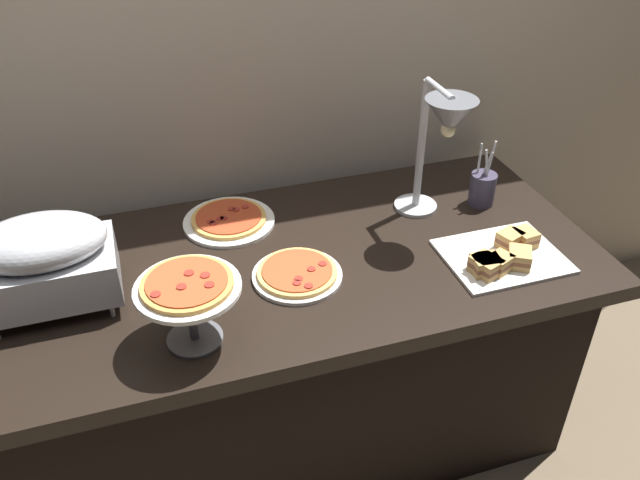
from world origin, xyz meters
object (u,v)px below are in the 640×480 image
at_px(pizza_plate_raised_stand, 188,292).
at_px(sandwich_platter, 503,256).
at_px(pizza_plate_center, 229,220).
at_px(sauce_cup_near, 11,258).
at_px(heat_lamp, 444,127).
at_px(utensil_holder, 482,188).
at_px(pizza_plate_front, 297,274).
at_px(chafing_dish, 44,260).

distance_m(pizza_plate_raised_stand, sandwich_platter, 0.92).
distance_m(pizza_plate_center, sauce_cup_near, 0.65).
bearing_deg(heat_lamp, utensil_holder, 20.79).
bearing_deg(sauce_cup_near, sandwich_platter, -17.64).
bearing_deg(heat_lamp, sauce_cup_near, 170.80).
distance_m(sauce_cup_near, utensil_holder, 1.47).
distance_m(sandwich_platter, utensil_holder, 0.33).
distance_m(heat_lamp, utensil_holder, 0.37).
distance_m(heat_lamp, pizza_plate_raised_stand, 0.86).
height_order(pizza_plate_center, utensil_holder, utensil_holder).
distance_m(pizza_plate_front, sandwich_platter, 0.60).
distance_m(chafing_dish, pizza_plate_center, 0.59).
bearing_deg(heat_lamp, pizza_plate_raised_stand, -160.50).
distance_m(pizza_plate_center, sandwich_platter, 0.85).
bearing_deg(pizza_plate_center, chafing_dish, -154.02).
distance_m(heat_lamp, pizza_plate_front, 0.59).
height_order(pizza_plate_center, sauce_cup_near, sauce_cup_near).
bearing_deg(pizza_plate_center, pizza_plate_front, -69.15).
distance_m(pizza_plate_front, pizza_plate_center, 0.36).
height_order(heat_lamp, pizza_plate_front, heat_lamp).
relative_size(pizza_plate_center, pizza_plate_raised_stand, 1.13).
relative_size(pizza_plate_front, sauce_cup_near, 3.97).
bearing_deg(sauce_cup_near, utensil_holder, -4.68).
distance_m(chafing_dish, pizza_plate_raised_stand, 0.41).
relative_size(chafing_dish, pizza_plate_raised_stand, 1.36).
height_order(pizza_plate_front, pizza_plate_raised_stand, pizza_plate_raised_stand).
height_order(pizza_plate_raised_stand, sandwich_platter, pizza_plate_raised_stand).
height_order(heat_lamp, pizza_plate_center, heat_lamp).
relative_size(pizza_plate_center, sandwich_platter, 0.85).
bearing_deg(sandwich_platter, pizza_plate_front, 169.07).
xyz_separation_m(pizza_plate_front, utensil_holder, (0.70, 0.20, 0.05)).
bearing_deg(pizza_plate_front, sauce_cup_near, 157.54).
bearing_deg(pizza_plate_raised_stand, pizza_plate_center, 69.55).
bearing_deg(chafing_dish, pizza_plate_center, 25.98).
xyz_separation_m(heat_lamp, sandwich_platter, (0.11, -0.23, -0.32)).
xyz_separation_m(pizza_plate_front, pizza_plate_raised_stand, (-0.32, -0.16, 0.14)).
xyz_separation_m(pizza_plate_front, sauce_cup_near, (-0.77, 0.32, 0.01)).
height_order(pizza_plate_front, pizza_plate_center, same).
distance_m(heat_lamp, pizza_plate_center, 0.73).
bearing_deg(heat_lamp, chafing_dish, -178.37).
bearing_deg(sandwich_platter, chafing_dish, 170.86).
bearing_deg(sandwich_platter, heat_lamp, 115.84).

